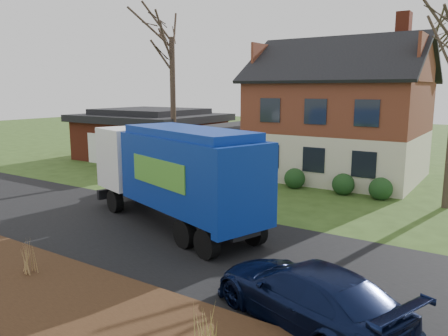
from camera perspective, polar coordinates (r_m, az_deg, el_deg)
The scene contains 12 objects.
ground at distance 16.10m, azimuth -9.48°, elevation -8.49°, with size 120.00×120.00×0.00m, color #2E4617.
road at distance 16.10m, azimuth -9.48°, elevation -8.46°, with size 80.00×7.00×0.02m, color black.
mulch_verge at distance 12.97m, azimuth -26.07°, elevation -13.48°, with size 80.00×3.50×0.30m, color black.
main_house at distance 26.59m, azimuth 13.78°, elevation 7.60°, with size 12.95×8.95×9.26m.
ranch_house at distance 33.11m, azimuth -9.56°, elevation 4.38°, with size 9.80×8.20×3.70m.
garbage_truck at distance 16.28m, azimuth -6.41°, elevation -0.24°, with size 9.15×5.02×3.79m.
silver_sedan at distance 21.77m, azimuth -9.13°, elevation -1.66°, with size 1.45×4.16×1.37m, color #9FA2A6.
navy_wagon at distance 10.12m, azimuth 10.75°, elevation -15.92°, with size 1.98×4.87×1.41m, color #0B1333.
tree_front_west at distance 27.83m, azimuth -6.90°, elevation 19.07°, with size 3.85×3.85×11.44m.
tree_back at distance 32.73m, azimuth 25.62°, elevation 17.55°, with size 3.72×3.72×11.79m.
grass_clump_mid at distance 12.94m, azimuth -24.05°, elevation -10.54°, with size 0.32×0.26×0.89m.
grass_clump_east at distance 8.68m, azimuth -2.30°, elevation -20.06°, with size 0.37×0.30×0.92m.
Camera 1 is at (10.46, -11.10, 5.15)m, focal length 35.00 mm.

